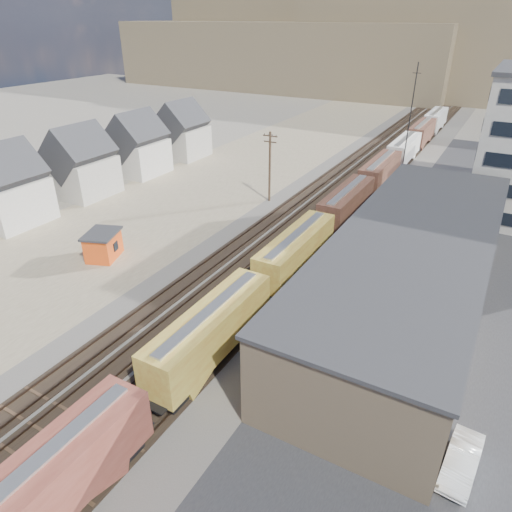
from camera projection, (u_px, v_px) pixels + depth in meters
The scene contains 13 objects.
ground at pixel (87, 422), 30.25m from camera, with size 300.00×300.00×0.00m, color #6B6356.
ballast_bed at pixel (344, 194), 68.77m from camera, with size 18.00×200.00×0.06m, color #4C4742.
dirt_yard at pixel (197, 192), 69.74m from camera, with size 24.00×180.00×0.03m, color #776751.
asphalt_lot at pixel (495, 273), 47.68m from camera, with size 26.00×120.00×0.04m, color #232326.
rail_tracks at pixel (340, 193), 68.97m from camera, with size 11.40×200.00×0.24m.
freight_train at pixel (365, 186), 63.73m from camera, with size 3.00×119.74×4.46m.
warehouse at pixel (411, 268), 41.32m from camera, with size 12.40×40.40×7.25m.
utility_pole_north at pixel (270, 165), 63.83m from camera, with size 2.20×0.32×10.00m.
radio_mast at pixel (409, 125), 69.63m from camera, with size 1.20×0.16×18.00m.
townhouse_row at pixel (47, 177), 62.23m from camera, with size 8.15×68.16×10.47m.
hills_north at pixel (468, 48), 153.00m from camera, with size 265.00×80.00×32.00m.
maintenance_shed at pixel (103, 245), 50.07m from camera, with size 4.50×5.05×3.06m.
parked_car_white at pixel (461, 461), 26.64m from camera, with size 1.71×4.91×1.62m, color white.
Camera 1 is at (20.40, -13.30, 23.88)m, focal length 32.00 mm.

